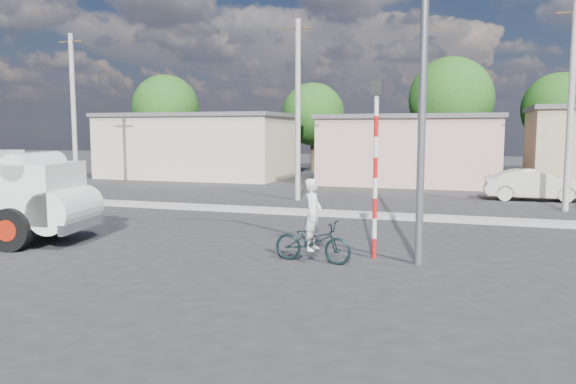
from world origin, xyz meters
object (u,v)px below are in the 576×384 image
(car_cream, at_px, (534,185))
(traffic_pole, at_px, (376,154))
(streetlight, at_px, (416,51))
(cyclist, at_px, (313,227))
(bicycle, at_px, (313,241))

(car_cream, height_order, traffic_pole, traffic_pole)
(streetlight, bearing_deg, car_cream, 73.97)
(cyclist, xyz_separation_m, traffic_pole, (1.34, 0.87, 1.74))
(bicycle, height_order, streetlight, streetlight)
(cyclist, height_order, traffic_pole, traffic_pole)
(cyclist, xyz_separation_m, streetlight, (2.27, 0.57, 4.10))
(bicycle, height_order, cyclist, cyclist)
(bicycle, distance_m, traffic_pole, 2.63)
(car_cream, bearing_deg, cyclist, 154.00)
(car_cream, distance_m, streetlight, 15.18)
(traffic_pole, bearing_deg, cyclist, -147.00)
(cyclist, xyz_separation_m, car_cream, (6.30, 14.57, -0.16))
(streetlight, bearing_deg, traffic_pole, 162.27)
(cyclist, relative_size, streetlight, 0.19)
(bicycle, bearing_deg, car_cream, -17.82)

